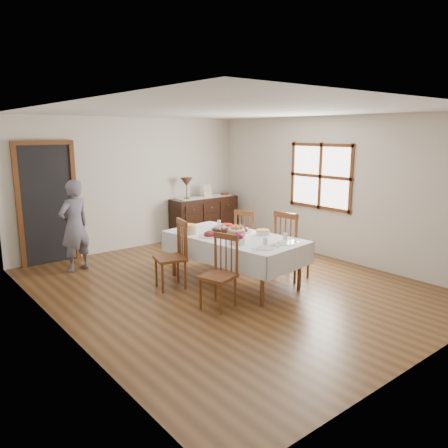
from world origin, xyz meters
TOP-DOWN VIEW (x-y plane):
  - ground at (0.00, 0.00)m, footprint 6.00×6.00m
  - room_shell at (-0.15, 0.42)m, footprint 5.02×6.02m
  - dining_table at (0.16, 0.06)m, footprint 1.37×2.30m
  - chair_left_near at (-0.61, -0.57)m, footprint 0.51×0.51m
  - chair_left_far at (-0.68, 0.46)m, footprint 0.53×0.53m
  - chair_right_near at (0.98, -0.37)m, footprint 0.52×0.52m
  - chair_right_far at (0.89, 0.53)m, footprint 0.52×0.52m
  - sideboard at (1.55, 2.72)m, footprint 1.52×0.55m
  - person at (-1.52, 2.19)m, footprint 0.59×0.48m
  - bread_basket at (0.20, 0.04)m, footprint 0.27×0.27m
  - egg_basket at (0.17, 0.41)m, footprint 0.28×0.28m
  - ham_platter_a at (-0.16, 0.25)m, footprint 0.33×0.33m
  - ham_platter_b at (0.44, 0.16)m, footprint 0.29×0.29m
  - beet_bowl at (-0.12, -0.35)m, footprint 0.24×0.24m
  - carrot_bowl at (0.37, 0.49)m, footprint 0.21×0.21m
  - pineapple_bowl at (-0.30, 0.62)m, footprint 0.25×0.25m
  - casserole_dish at (0.56, -0.16)m, footprint 0.21×0.21m
  - butter_dish at (0.04, -0.14)m, footprint 0.15×0.11m
  - setting_left at (0.06, -0.72)m, footprint 0.43×0.31m
  - setting_right at (0.49, -0.71)m, footprint 0.43×0.31m
  - glass_far_a at (-0.15, 0.69)m, footprint 0.06×0.06m
  - glass_far_b at (0.43, 0.77)m, footprint 0.06×0.06m
  - runner at (1.58, 2.73)m, footprint 1.30×0.35m
  - table_lamp at (1.10, 2.71)m, footprint 0.26×0.26m
  - picture_frame at (1.62, 2.68)m, footprint 0.22×0.08m
  - deco_bowl at (2.11, 2.68)m, footprint 0.20×0.20m

SIDE VIEW (x-z plane):
  - ground at x=0.00m, z-range 0.00..0.00m
  - sideboard at x=1.55m, z-range 0.00..0.91m
  - chair_left_near at x=-0.61m, z-range 0.01..0.99m
  - chair_right_far at x=0.89m, z-range 0.01..1.02m
  - chair_left_far at x=-0.68m, z-range 0.01..1.04m
  - chair_right_near at x=0.98m, z-range 0.01..1.11m
  - dining_table at x=0.16m, z-range 0.28..1.03m
  - setting_left at x=0.06m, z-range 0.72..0.82m
  - setting_right at x=0.49m, z-range 0.72..0.82m
  - ham_platter_a at x=-0.16m, z-range 0.72..0.83m
  - ham_platter_b at x=0.44m, z-range 0.72..0.84m
  - butter_dish at x=0.04m, z-range 0.75..0.82m
  - egg_basket at x=0.17m, z-range 0.73..0.84m
  - casserole_dish at x=0.56m, z-range 0.75..0.83m
  - carrot_bowl at x=0.37m, z-range 0.75..0.84m
  - glass_far_a at x=-0.15m, z-range 0.75..0.84m
  - glass_far_b at x=0.43m, z-range 0.75..0.85m
  - beet_bowl at x=-0.12m, z-range 0.74..0.90m
  - pineapple_bowl at x=-0.30m, z-range 0.74..0.89m
  - bread_basket at x=0.20m, z-range 0.74..0.91m
  - person at x=-1.52m, z-range 0.00..1.65m
  - runner at x=1.58m, z-range 0.91..0.92m
  - deco_bowl at x=2.11m, z-range 0.91..0.97m
  - picture_frame at x=1.62m, z-range 0.91..1.19m
  - table_lamp at x=1.10m, z-range 1.04..1.50m
  - room_shell at x=-0.15m, z-range 0.32..2.97m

